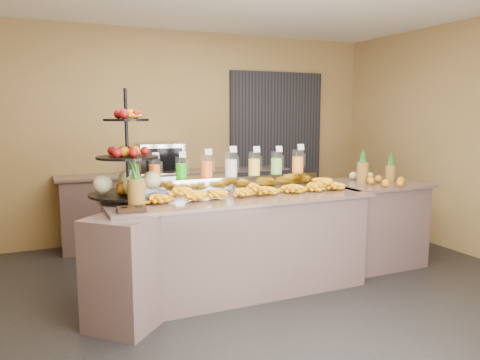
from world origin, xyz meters
TOP-DOWN VIEW (x-y plane):
  - ground at (0.00, 0.00)m, footprint 6.00×6.00m
  - room_envelope at (0.19, 0.79)m, footprint 6.04×5.02m
  - buffet_counter at (-0.12, 0.26)m, footprint 2.75×1.25m
  - right_counter at (1.70, 0.40)m, footprint 1.08×0.88m
  - back_ledge at (0.00, 2.25)m, footprint 3.10×0.55m
  - pitcher_tray at (0.06, 0.58)m, footprint 1.85×0.30m
  - juice_pitcher_orange_a at (-0.72, 0.58)m, footprint 0.11×0.12m
  - juice_pitcher_green at (-0.46, 0.58)m, footprint 0.11×0.12m
  - juice_pitcher_orange_b at (-0.20, 0.58)m, footprint 0.12×0.12m
  - juice_pitcher_milk at (0.06, 0.58)m, footprint 0.13×0.13m
  - juice_pitcher_lemon at (0.32, 0.58)m, footprint 0.12×0.13m
  - juice_pitcher_lime at (0.58, 0.58)m, footprint 0.12×0.13m
  - juice_pitcher_orange_c at (0.84, 0.58)m, footprint 0.13×0.13m
  - banana_heap at (0.14, 0.23)m, footprint 2.07×0.19m
  - fruit_stand at (-0.94, 0.44)m, footprint 0.88×0.88m
  - condiment_caddy at (-1.07, -0.06)m, footprint 0.24×0.18m
  - pineapple_left_a at (-1.00, 0.08)m, footprint 0.14×0.14m
  - pineapple_left_b at (-0.88, 0.78)m, footprint 0.12×0.12m
  - right_fruit_pile at (1.73, 0.29)m, footprint 0.43×0.41m
  - oven_warmer at (-0.23, 2.25)m, footprint 0.59×0.43m

SIDE VIEW (x-z plane):
  - ground at x=0.00m, z-range 0.00..0.00m
  - buffet_counter at x=-0.12m, z-range 0.00..0.93m
  - back_ledge at x=0.00m, z-range 0.00..0.93m
  - right_counter at x=1.70m, z-range 0.00..0.93m
  - condiment_caddy at x=-1.07m, z-range 0.93..0.96m
  - banana_heap at x=0.14m, z-range 0.91..1.08m
  - right_fruit_pile at x=1.73m, z-range 0.89..1.12m
  - pitcher_tray at x=0.06m, z-range 0.93..1.08m
  - pineapple_left_b at x=-0.88m, z-range 0.88..1.26m
  - pineapple_left_a at x=-1.00m, z-range 0.88..1.28m
  - oven_warmer at x=-0.23m, z-range 0.93..1.31m
  - juice_pitcher_orange_a at x=-0.72m, z-range 1.04..1.31m
  - juice_pitcher_green at x=-0.46m, z-range 1.04..1.31m
  - fruit_stand at x=-0.94m, z-range 0.68..1.67m
  - juice_pitcher_orange_b at x=-0.20m, z-range 1.03..1.32m
  - juice_pitcher_lime at x=0.58m, z-range 1.03..1.33m
  - juice_pitcher_lemon at x=0.32m, z-range 1.03..1.33m
  - juice_pitcher_orange_c at x=0.84m, z-range 1.03..1.34m
  - juice_pitcher_milk at x=0.06m, z-range 1.03..1.34m
  - room_envelope at x=0.19m, z-range 0.47..3.29m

